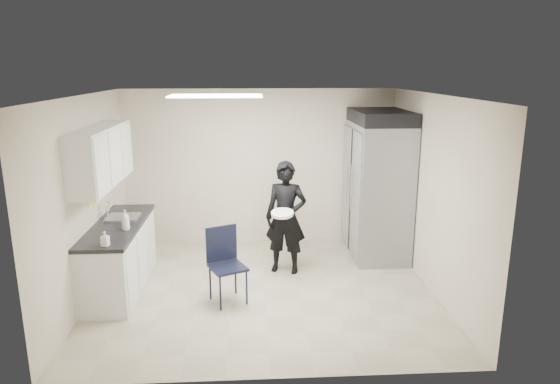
{
  "coord_description": "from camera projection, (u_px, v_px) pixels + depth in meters",
  "views": [
    {
      "loc": [
        -0.17,
        -6.24,
        2.93
      ],
      "look_at": [
        0.23,
        0.2,
        1.32
      ],
      "focal_mm": 32.0,
      "sensor_mm": 36.0,
      "label": 1
    }
  ],
  "objects": [
    {
      "name": "back_wall",
      "position": [
        260.0,
        167.0,
        8.39
      ],
      "size": [
        4.5,
        0.0,
        4.5
      ],
      "primitive_type": "plane",
      "rotation": [
        1.57,
        0.0,
        0.0
      ],
      "color": "beige",
      "rests_on": "floor"
    },
    {
      "name": "faucet",
      "position": [
        108.0,
        211.0,
        6.83
      ],
      "size": [
        0.02,
        0.02,
        0.24
      ],
      "primitive_type": "cylinder",
      "color": "silver",
      "rests_on": "countertop"
    },
    {
      "name": "man_tuxedo",
      "position": [
        286.0,
        218.0,
        7.2
      ],
      "size": [
        0.69,
        0.55,
        1.64
      ],
      "primitive_type": "imported",
      "rotation": [
        0.0,
        0.0,
        -0.27
      ],
      "color": "black",
      "rests_on": "floor"
    },
    {
      "name": "countertop",
      "position": [
        117.0,
        226.0,
        6.63
      ],
      "size": [
        0.64,
        1.95,
        0.05
      ],
      "primitive_type": "cube",
      "color": "black",
      "rests_on": "lower_counter"
    },
    {
      "name": "ceiling",
      "position": [
        263.0,
        95.0,
        6.13
      ],
      "size": [
        4.5,
        4.5,
        0.0
      ],
      "primitive_type": "plane",
      "rotation": [
        3.14,
        0.0,
        0.0
      ],
      "color": "white",
      "rests_on": "back_wall"
    },
    {
      "name": "lower_counter",
      "position": [
        120.0,
        258.0,
        6.74
      ],
      "size": [
        0.6,
        1.9,
        0.86
      ],
      "primitive_type": "cube",
      "color": "silver",
      "rests_on": "floor"
    },
    {
      "name": "upper_cabinets",
      "position": [
        101.0,
        156.0,
        6.39
      ],
      "size": [
        0.35,
        1.8,
        0.75
      ],
      "primitive_type": "cube",
      "color": "silver",
      "rests_on": "left_wall"
    },
    {
      "name": "folding_chair",
      "position": [
        228.0,
        268.0,
        6.31
      ],
      "size": [
        0.55,
        0.55,
        0.94
      ],
      "primitive_type": "cube",
      "rotation": [
        0.0,
        0.0,
        0.43
      ],
      "color": "black",
      "rests_on": "floor"
    },
    {
      "name": "bucket_lid",
      "position": [
        282.0,
        213.0,
        6.93
      ],
      "size": [
        0.39,
        0.39,
        0.04
      ],
      "primitive_type": "cylinder",
      "rotation": [
        0.0,
        0.0,
        -0.27
      ],
      "color": "white",
      "rests_on": "man_tuxedo"
    },
    {
      "name": "sink",
      "position": [
        123.0,
        221.0,
        6.88
      ],
      "size": [
        0.42,
        0.4,
        0.14
      ],
      "primitive_type": "cube",
      "color": "gray",
      "rests_on": "countertop"
    },
    {
      "name": "towel_dispenser",
      "position": [
        120.0,
        156.0,
        7.55
      ],
      "size": [
        0.22,
        0.3,
        0.35
      ],
      "primitive_type": "cube",
      "color": "black",
      "rests_on": "left_wall"
    },
    {
      "name": "notice_sticker_right",
      "position": [
        95.0,
        203.0,
        6.64
      ],
      "size": [
        0.0,
        0.12,
        0.07
      ],
      "primitive_type": "cube",
      "color": "yellow",
      "rests_on": "left_wall"
    },
    {
      "name": "soap_bottle_b",
      "position": [
        105.0,
        239.0,
        5.79
      ],
      "size": [
        0.09,
        0.1,
        0.18
      ],
      "primitive_type": "imported",
      "rotation": [
        0.0,
        0.0,
        -0.21
      ],
      "color": "#A5A2AE",
      "rests_on": "countertop"
    },
    {
      "name": "floor",
      "position": [
        264.0,
        290.0,
        6.77
      ],
      "size": [
        4.5,
        4.5,
        0.0
      ],
      "primitive_type": "plane",
      "color": "tan",
      "rests_on": "ground"
    },
    {
      "name": "left_wall",
      "position": [
        86.0,
        200.0,
        6.32
      ],
      "size": [
        0.0,
        4.0,
        4.0
      ],
      "primitive_type": "plane",
      "rotation": [
        1.57,
        0.0,
        1.57
      ],
      "color": "beige",
      "rests_on": "floor"
    },
    {
      "name": "commercial_fridge",
      "position": [
        377.0,
        190.0,
        7.85
      ],
      "size": [
        0.8,
        1.35,
        2.1
      ],
      "primitive_type": "cube",
      "color": "gray",
      "rests_on": "floor"
    },
    {
      "name": "fridge_compressor",
      "position": [
        381.0,
        117.0,
        7.57
      ],
      "size": [
        0.8,
        1.35,
        0.2
      ],
      "primitive_type": "cube",
      "color": "black",
      "rests_on": "commercial_fridge"
    },
    {
      "name": "ceiling_panel",
      "position": [
        216.0,
        96.0,
        6.49
      ],
      "size": [
        1.2,
        0.6,
        0.02
      ],
      "primitive_type": "cube",
      "color": "white",
      "rests_on": "ceiling"
    },
    {
      "name": "right_wall",
      "position": [
        434.0,
        195.0,
        6.58
      ],
      "size": [
        0.0,
        4.0,
        4.0
      ],
      "primitive_type": "plane",
      "rotation": [
        1.57,
        0.0,
        -1.57
      ],
      "color": "beige",
      "rests_on": "floor"
    },
    {
      "name": "notice_sticker_left",
      "position": [
        90.0,
        204.0,
        6.43
      ],
      "size": [
        0.0,
        0.12,
        0.07
      ],
      "primitive_type": "cube",
      "color": "yellow",
      "rests_on": "left_wall"
    },
    {
      "name": "soap_bottle_a",
      "position": [
        125.0,
        220.0,
        6.35
      ],
      "size": [
        0.14,
        0.14,
        0.27
      ],
      "primitive_type": "imported",
      "rotation": [
        0.0,
        0.0,
        0.58
      ],
      "color": "white",
      "rests_on": "countertop"
    }
  ]
}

